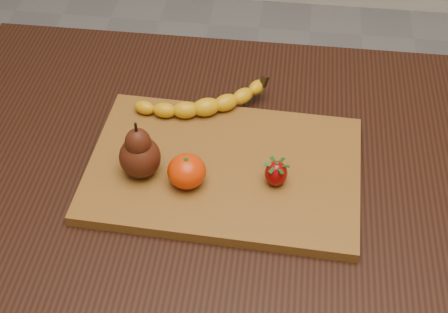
# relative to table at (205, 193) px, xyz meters

# --- Properties ---
(table) EXTENTS (1.00, 0.70, 0.76)m
(table) POSITION_rel_table_xyz_m (0.00, 0.00, 0.00)
(table) COLOR black
(table) RESTS_ON ground
(cutting_board) EXTENTS (0.46, 0.32, 0.02)m
(cutting_board) POSITION_rel_table_xyz_m (0.04, -0.04, 0.11)
(cutting_board) COLOR brown
(cutting_board) RESTS_ON table
(banana) EXTENTS (0.22, 0.13, 0.03)m
(banana) POSITION_rel_table_xyz_m (-0.01, 0.09, 0.13)
(banana) COLOR #D99E0A
(banana) RESTS_ON cutting_board
(pear) EXTENTS (0.08, 0.08, 0.11)m
(pear) POSITION_rel_table_xyz_m (-0.09, -0.07, 0.17)
(pear) COLOR #41180A
(pear) RESTS_ON cutting_board
(mandarin) EXTENTS (0.07, 0.07, 0.05)m
(mandarin) POSITION_rel_table_xyz_m (-0.01, -0.08, 0.14)
(mandarin) COLOR red
(mandarin) RESTS_ON cutting_board
(strawberry) EXTENTS (0.04, 0.04, 0.05)m
(strawberry) POSITION_rel_table_xyz_m (0.13, -0.07, 0.14)
(strawberry) COLOR #830305
(strawberry) RESTS_ON cutting_board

